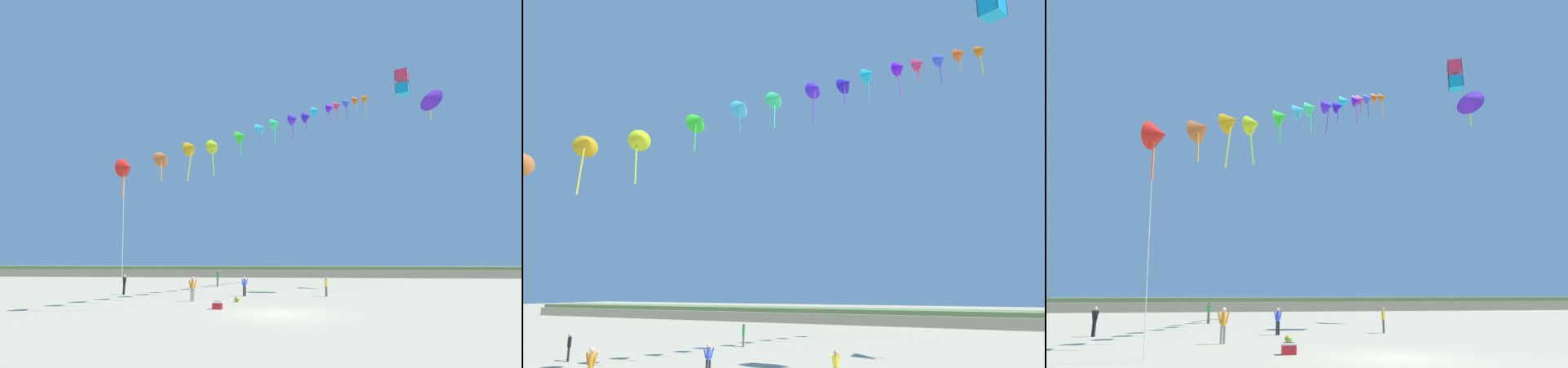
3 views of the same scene
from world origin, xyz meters
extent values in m
plane|color=tan|center=(0.00, 0.00, 0.00)|extent=(240.00, 240.00, 0.00)
cube|color=tan|center=(0.00, 49.65, 0.63)|extent=(120.00, 8.34, 1.26)
cube|color=#6B844C|center=(0.00, 49.65, 1.44)|extent=(120.00, 7.09, 0.72)
cylinder|color=black|center=(-13.53, 10.99, 0.41)|extent=(0.12, 0.12, 0.81)
cylinder|color=black|center=(-13.64, 11.08, 0.41)|extent=(0.12, 0.12, 0.81)
cylinder|color=black|center=(-13.58, 11.03, 1.10)|extent=(0.21, 0.21, 0.58)
cylinder|color=black|center=(-13.44, 10.92, 1.14)|extent=(0.20, 0.18, 0.55)
cylinder|color=black|center=(-13.73, 11.14, 1.14)|extent=(0.20, 0.18, 0.55)
sphere|color=tan|center=(-13.58, 11.03, 1.50)|extent=(0.22, 0.22, 0.22)
cylinder|color=#726656|center=(-7.82, 21.76, 0.41)|extent=(0.12, 0.12, 0.81)
cylinder|color=#726656|center=(-7.91, 21.87, 0.41)|extent=(0.12, 0.12, 0.81)
cylinder|color=green|center=(-7.86, 21.81, 1.10)|extent=(0.21, 0.21, 0.57)
cylinder|color=green|center=(-7.75, 21.67, 1.14)|extent=(0.18, 0.20, 0.55)
cylinder|color=green|center=(-7.98, 21.96, 1.14)|extent=(0.18, 0.20, 0.55)
sphere|color=#9E7051|center=(-7.86, 21.81, 1.50)|extent=(0.22, 0.22, 0.22)
cylinder|color=gray|center=(-6.50, 5.96, 0.43)|extent=(0.12, 0.12, 0.85)
cylinder|color=gray|center=(-6.35, 6.00, 0.43)|extent=(0.12, 0.12, 0.85)
cylinder|color=orange|center=(-6.43, 5.98, 1.15)|extent=(0.22, 0.22, 0.60)
cylinder|color=orange|center=(-6.61, 5.93, 1.20)|extent=(0.22, 0.13, 0.57)
cylinder|color=orange|center=(-6.24, 6.02, 1.20)|extent=(0.22, 0.13, 0.57)
sphere|color=beige|center=(-6.43, 5.98, 1.57)|extent=(0.23, 0.23, 0.23)
cylinder|color=#474C56|center=(3.05, 10.83, 0.38)|extent=(0.11, 0.11, 0.76)
cylinder|color=#474C56|center=(3.11, 10.96, 0.38)|extent=(0.11, 0.11, 0.76)
cylinder|color=yellow|center=(3.08, 10.89, 1.03)|extent=(0.20, 0.20, 0.54)
cylinder|color=yellow|center=(3.01, 10.73, 1.07)|extent=(0.14, 0.20, 0.51)
cylinder|color=yellow|center=(3.15, 11.05, 1.07)|extent=(0.14, 0.20, 0.51)
sphere|color=tan|center=(3.08, 10.89, 1.41)|extent=(0.21, 0.21, 0.21)
cylinder|color=black|center=(-3.33, 10.53, 0.38)|extent=(0.11, 0.11, 0.77)
cylinder|color=black|center=(-3.45, 10.47, 0.38)|extent=(0.11, 0.11, 0.77)
cylinder|color=blue|center=(-3.39, 10.50, 1.04)|extent=(0.20, 0.20, 0.54)
cylinder|color=blue|center=(-3.24, 10.58, 1.08)|extent=(0.20, 0.15, 0.52)
cylinder|color=blue|center=(-3.55, 10.42, 1.08)|extent=(0.20, 0.15, 0.52)
sphere|color=beige|center=(-3.39, 10.50, 1.42)|extent=(0.21, 0.21, 0.21)
cone|color=red|center=(-9.07, 0.03, 8.21)|extent=(1.14, 1.31, 1.13)
cylinder|color=orange|center=(-9.15, -0.10, 7.18)|extent=(0.14, 0.25, 1.61)
cone|color=#C06129|center=(-7.67, 2.41, 9.38)|extent=(1.40, 1.43, 1.22)
cylinder|color=gold|center=(-7.75, 2.29, 8.52)|extent=(0.11, 0.20, 1.29)
cone|color=gold|center=(-6.44, 4.61, 10.65)|extent=(1.36, 1.41, 1.21)
cylinder|color=yellow|center=(-6.52, 4.49, 9.33)|extent=(0.26, 0.09, 2.19)
cone|color=#BBD21A|center=(-5.24, 6.73, 11.35)|extent=(1.27, 1.32, 1.13)
cylinder|color=#A6E539|center=(-5.32, 6.60, 10.08)|extent=(0.31, 0.23, 2.11)
cone|color=green|center=(-3.50, 8.98, 12.76)|extent=(1.30, 1.39, 1.22)
cylinder|color=#39E560|center=(-3.58, 8.85, 11.82)|extent=(0.16, 0.17, 1.45)
cone|color=#3CB5E0|center=(-2.08, 10.97, 14.04)|extent=(1.33, 1.40, 1.21)
cylinder|color=#398FE5|center=(-2.16, 10.85, 13.16)|extent=(0.18, 0.21, 1.31)
cone|color=#34D97B|center=(-0.96, 13.11, 15.19)|extent=(1.29, 1.37, 1.18)
cylinder|color=#39E5AC|center=(-1.05, 12.98, 14.13)|extent=(0.10, 0.17, 1.70)
cone|color=#4620E5|center=(0.69, 15.24, 16.34)|extent=(1.24, 1.31, 1.11)
cylinder|color=#8339E5|center=(0.60, 15.11, 15.10)|extent=(0.30, 0.22, 2.03)
cone|color=#2A18C9|center=(2.01, 17.39, 17.31)|extent=(1.28, 1.37, 1.18)
cylinder|color=#7439E5|center=(1.93, 17.27, 16.45)|extent=(0.10, 0.19, 1.27)
cone|color=#17B9E4|center=(3.06, 19.47, 18.71)|extent=(1.23, 1.35, 1.16)
cylinder|color=#3998E5|center=(2.98, 19.34, 17.53)|extent=(0.13, 0.28, 1.93)
cone|color=#590EEB|center=(4.79, 21.74, 19.89)|extent=(1.19, 1.32, 1.13)
cylinder|color=#9C39E5|center=(4.70, 21.62, 18.59)|extent=(0.27, 0.14, 2.15)
cone|color=#CB2C62|center=(5.86, 24.07, 21.06)|extent=(1.20, 1.33, 1.14)
cylinder|color=#E5394A|center=(5.78, 23.94, 20.17)|extent=(0.21, 0.19, 1.34)
cone|color=blue|center=(7.27, 26.22, 22.18)|extent=(1.23, 1.30, 1.11)
cylinder|color=#4739E5|center=(7.19, 26.09, 20.95)|extent=(0.17, 0.15, 2.02)
cone|color=#F05211|center=(8.67, 28.13, 23.28)|extent=(1.22, 1.34, 1.14)
cylinder|color=gold|center=(8.59, 28.00, 22.41)|extent=(0.12, 0.17, 1.32)
cone|color=#D4680D|center=(10.28, 30.43, 24.38)|extent=(1.29, 1.35, 1.15)
cylinder|color=gold|center=(10.20, 30.30, 23.06)|extent=(0.21, 0.13, 2.20)
cylinder|color=silver|center=(-9.13, 0.27, 4.03)|extent=(0.25, 0.35, 8.07)
cone|color=#6525CB|center=(15.21, 20.30, 20.03)|extent=(3.07, 3.18, 2.81)
cone|color=yellow|center=(15.21, 20.30, 20.05)|extent=(1.73, 1.78, 1.56)
cylinder|color=yellow|center=(15.21, 20.30, 18.57)|extent=(0.14, 0.20, 2.11)
cube|color=#0E91CE|center=(10.96, 14.50, 18.64)|extent=(1.41, 1.41, 1.00)
cube|color=#E52D51|center=(10.96, 14.50, 20.02)|extent=(1.41, 1.41, 1.00)
cylinder|color=black|center=(11.22, 13.80, 19.33)|extent=(0.04, 0.04, 2.38)
cylinder|color=black|center=(11.66, 14.76, 19.33)|extent=(0.04, 0.04, 2.38)
cylinder|color=black|center=(10.70, 15.20, 19.33)|extent=(0.04, 0.04, 2.38)
cylinder|color=black|center=(10.26, 14.24, 19.33)|extent=(0.04, 0.04, 2.38)
cube|color=red|center=(-3.78, 1.71, 0.18)|extent=(0.56, 0.40, 0.36)
cube|color=white|center=(-3.78, 1.71, 0.39)|extent=(0.58, 0.41, 0.06)
cylinder|color=black|center=(-3.78, 1.71, 0.45)|extent=(0.45, 0.03, 0.03)
sphere|color=orange|center=(-3.29, 6.00, 0.18)|extent=(0.36, 0.36, 0.36)
cylinder|color=green|center=(-3.29, 6.00, 0.18)|extent=(0.36, 0.36, 0.09)
camera|label=1|loc=(1.09, -22.54, 2.81)|focal=28.00mm
camera|label=2|loc=(10.16, -9.89, 4.13)|focal=32.00mm
camera|label=3|loc=(-6.05, -17.38, 2.33)|focal=32.00mm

